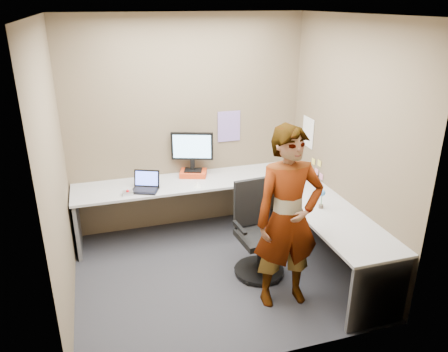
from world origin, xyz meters
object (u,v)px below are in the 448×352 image
object	(u,v)px
monitor	(192,148)
office_chair	(258,237)
desk	(243,206)
person	(288,219)

from	to	relation	value
monitor	office_chair	size ratio (longest dim) A/B	0.50
desk	person	bearing A→B (deg)	-84.41
monitor	office_chair	distance (m)	1.47
desk	monitor	bearing A→B (deg)	118.24
desk	person	distance (m)	1.06
monitor	person	bearing A→B (deg)	-54.96
office_chair	person	size ratio (longest dim) A/B	0.57
monitor	person	world-z (taller)	person
desk	office_chair	xyz separation A→B (m)	(0.01, -0.46, -0.17)
desk	monitor	world-z (taller)	monitor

